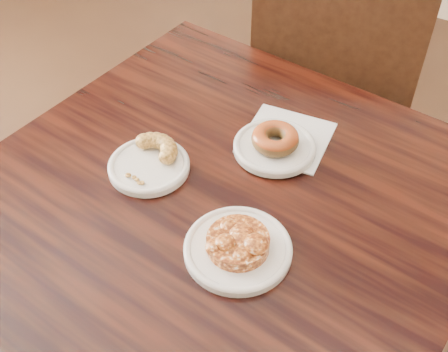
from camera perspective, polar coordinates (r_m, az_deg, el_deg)
The scene contains 9 objects.
cafe_table at distance 1.28m, azimuth -0.28°, elevation -13.36°, with size 0.85×0.85×0.75m, color black.
chair_far at distance 1.71m, azimuth 11.02°, elevation 7.80°, with size 0.45×0.45×0.90m, color black, non-canonical shape.
napkin at distance 1.09m, azimuth 6.37°, elevation 3.90°, with size 0.16×0.16×0.00m, color white.
plate_donut at distance 1.05m, azimuth 5.15°, elevation 2.91°, with size 0.15×0.15×0.01m, color white.
plate_cruller at distance 1.03m, azimuth -7.63°, elevation 0.98°, with size 0.15×0.15×0.01m, color white.
plate_fritter at distance 0.89m, azimuth 1.41°, elevation -7.46°, with size 0.17×0.17×0.01m, color white.
glazed_donut at distance 1.04m, azimuth 5.23°, elevation 3.80°, with size 0.09×0.09×0.03m, color maroon.
apple_fritter at distance 0.88m, azimuth 1.44°, elevation -6.57°, with size 0.14×0.14×0.03m, color #471707, non-canonical shape.
cruller_fragment at distance 1.01m, azimuth -7.74°, elevation 1.82°, with size 0.11×0.11×0.03m, color brown, non-canonical shape.
Camera 1 is at (0.51, -0.31, 1.46)m, focal length 45.00 mm.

